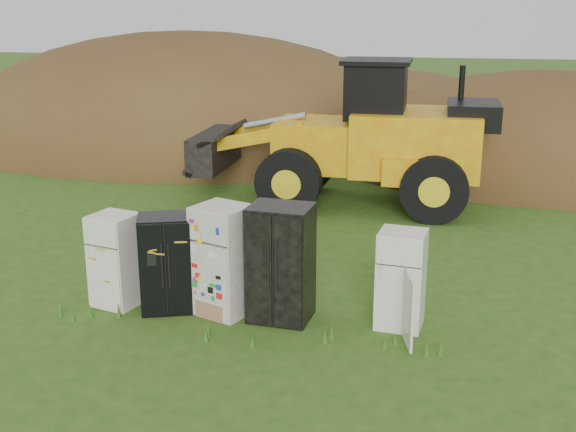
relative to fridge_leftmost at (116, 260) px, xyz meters
name	(u,v)px	position (x,y,z in m)	size (l,w,h in m)	color
ground	(253,315)	(2.41, -0.04, -0.81)	(120.00, 120.00, 0.00)	#285115
fridge_leftmost	(116,260)	(0.00, 0.00, 0.00)	(0.71, 0.69, 1.62)	white
fridge_black_side	(166,263)	(0.92, -0.05, 0.02)	(0.87, 0.69, 1.66)	black
fridge_sticker	(223,260)	(1.91, -0.01, 0.13)	(0.84, 0.77, 1.87)	silver
fridge_dark_mid	(281,263)	(2.89, -0.07, 0.16)	(0.99, 0.81, 1.94)	black
fridge_open_door	(401,279)	(4.84, -0.02, -0.01)	(0.73, 0.67, 1.60)	white
wheel_loader	(338,133)	(2.99, 7.27, 1.05)	(7.67, 3.11, 3.71)	gold
dirt_mound_right	(544,169)	(8.97, 12.33, -0.81)	(13.12, 9.62, 6.14)	#462E16
dirt_mound_left	(189,141)	(-3.56, 15.04, -0.81)	(18.08, 13.56, 8.15)	#462E16
dirt_mound_back	(350,135)	(2.37, 17.41, -0.81)	(16.28, 10.86, 5.28)	#462E16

